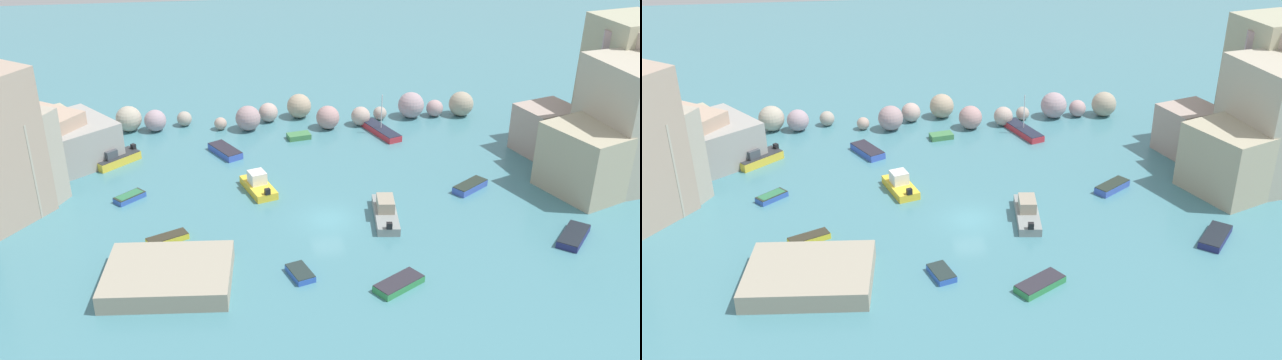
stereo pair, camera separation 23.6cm
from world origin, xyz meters
TOP-DOWN VIEW (x-y plane):
  - cove_water at (0.00, 0.00)m, footprint 160.00×160.00m
  - cliff_headland_right at (29.67, 8.40)m, footprint 18.65×19.42m
  - rock_breakwater at (-0.05, 20.57)m, footprint 39.49×5.93m
  - stone_dock at (-12.09, -7.46)m, footprint 9.07×7.42m
  - moored_boat_0 at (-3.05, -7.65)m, footprint 2.03×2.69m
  - moored_boat_1 at (12.85, 3.58)m, footprint 3.51×3.03m
  - moored_boat_2 at (-8.00, 13.75)m, footprint 3.33×4.25m
  - moored_boat_3 at (7.75, 16.76)m, footprint 3.34×5.71m
  - moored_boat_4 at (4.58, -0.32)m, footprint 2.40×5.95m
  - moored_boat_5 at (-5.26, 5.72)m, footprint 3.16×4.81m
  - moored_boat_6 at (-12.53, -1.77)m, footprint 3.27×2.32m
  - moored_boat_7 at (-18.11, 12.90)m, footprint 4.41×4.25m
  - moored_boat_8 at (18.10, -5.38)m, footprint 3.73×4.05m
  - moored_boat_9 at (-0.65, 16.57)m, footprint 2.46×1.72m
  - moored_boat_10 at (3.50, -9.84)m, footprint 3.86×3.22m
  - moored_boat_11 at (-16.08, 5.45)m, footprint 2.68×2.58m

SIDE VIEW (x-z plane):
  - cove_water at x=0.00m, z-range 0.00..0.00m
  - moored_boat_0 at x=-3.05m, z-range 0.00..0.49m
  - moored_boat_6 at x=-12.53m, z-range 0.00..0.52m
  - moored_boat_9 at x=-0.65m, z-range 0.00..0.53m
  - moored_boat_11 at x=-16.08m, z-range 0.01..0.52m
  - moored_boat_10 at x=3.50m, z-range 0.00..0.55m
  - moored_boat_8 at x=18.10m, z-range 0.00..0.55m
  - moored_boat_1 at x=12.85m, z-range 0.00..0.64m
  - moored_boat_2 at x=-8.00m, z-range 0.00..0.66m
  - moored_boat_3 at x=7.75m, z-range -1.74..2.42m
  - moored_boat_7 at x=-18.11m, z-range -0.27..1.37m
  - moored_boat_4 at x=4.58m, z-range -0.24..1.36m
  - moored_boat_5 at x=-5.26m, z-range -0.29..1.42m
  - stone_dock at x=-12.09m, z-range 0.00..1.36m
  - rock_breakwater at x=-0.05m, z-range -0.19..2.57m
  - cliff_headland_right at x=29.67m, z-range -1.36..11.43m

